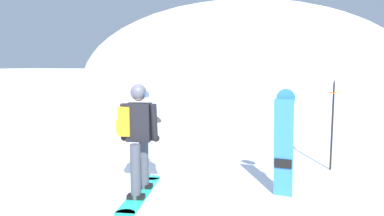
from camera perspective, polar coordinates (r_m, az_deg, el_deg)
The scene contains 6 objects.
ground_plane at distance 5.81m, azimuth -14.32°, elevation -13.52°, with size 300.00×300.00×0.00m, color white.
ridge_peak_main at distance 39.58m, azimuth 7.59°, elevation 3.89°, with size 34.06×30.65×16.98m.
snowboarder_main at distance 5.60m, azimuth -8.57°, elevation -4.37°, with size 0.67×1.80×1.71m.
spare_snowboard at distance 5.58m, azimuth 14.21°, elevation -5.39°, with size 0.28×0.24×1.65m.
piste_marker_near at distance 7.33m, azimuth 21.20°, elevation -1.49°, with size 0.20×0.20×1.74m.
rock_dark at distance 12.83m, azimuth -6.19°, elevation -2.16°, with size 0.62×0.53×0.43m.
Camera 1 is at (3.20, -4.41, 2.00)m, focal length 33.97 mm.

